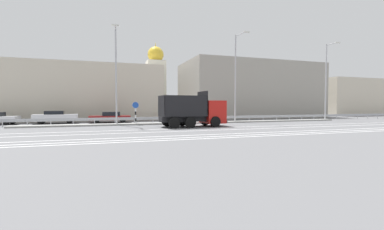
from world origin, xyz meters
The scene contains 19 objects.
ground_plane centered at (0.00, 0.00, 0.00)m, with size 320.00×320.00×0.00m, color #565659.
lane_strip_0 centered at (-2.25, -3.52, 0.00)m, with size 69.71×0.16×0.01m, color silver.
lane_strip_1 centered at (-2.25, -5.73, 0.00)m, with size 69.71×0.16×0.01m, color silver.
lane_strip_2 centered at (-2.25, -8.60, 0.00)m, with size 69.71×0.16×0.01m, color silver.
lane_strip_3 centered at (-2.25, -9.77, 0.00)m, with size 69.71×0.16×0.01m, color silver.
lane_strip_4 centered at (-2.25, -10.61, 0.00)m, with size 69.71×0.16×0.01m, color silver.
median_island centered at (0.00, 2.25, 0.09)m, with size 38.34×1.10×0.18m, color gray.
median_guardrail centered at (0.00, 3.52, 0.57)m, with size 69.71×0.09×0.78m.
dump_truck centered at (-1.37, -1.68, 1.32)m, with size 6.62×3.06×3.51m.
median_road_sign centered at (-7.32, 2.25, 1.31)m, with size 0.72×0.16×2.50m.
street_lamp_1 centered at (-9.29, 2.21, 5.55)m, with size 0.71×2.09×10.14m.
street_lamp_2 centered at (4.67, 2.17, 5.84)m, with size 0.72×2.49×10.63m.
street_lamp_3 centered at (18.59, 2.15, 5.74)m, with size 0.71×2.11×10.52m.
parked_car_2 centered at (-15.88, 7.14, 0.76)m, with size 4.78×2.08×1.47m.
parked_car_3 centered at (-9.91, 6.90, 0.68)m, with size 4.82×2.12×1.32m.
background_building_0 centered at (-13.44, 18.02, 3.92)m, with size 21.92×15.66×7.84m, color beige.
background_building_1 centered at (14.05, 14.72, 4.69)m, with size 23.48×11.96×9.38m, color gray.
background_building_2 centered at (41.16, 15.89, 3.77)m, with size 20.14×8.16×7.54m, color beige.
church_tower centered at (-0.86, 25.99, 6.81)m, with size 3.60×3.60×14.78m.
Camera 1 is at (-10.13, -25.80, 2.15)m, focal length 24.00 mm.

